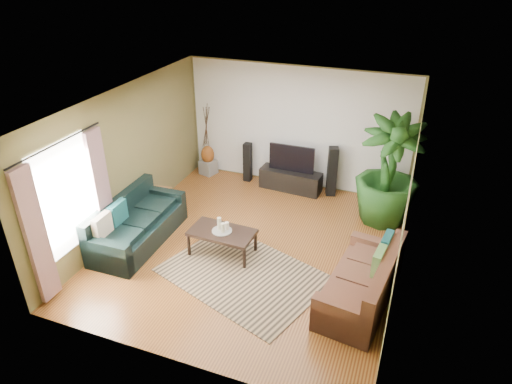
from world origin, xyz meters
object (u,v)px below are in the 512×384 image
at_px(sofa_left, 138,221).
at_px(television, 292,158).
at_px(side_table, 159,201).
at_px(speaker_right, 332,171).
at_px(potted_plant, 388,171).
at_px(sofa_right, 361,278).
at_px(speaker_left, 248,162).
at_px(vase, 208,155).
at_px(pedestal, 208,167).
at_px(coffee_table, 222,242).
at_px(tv_stand, 291,180).

bearing_deg(sofa_left, television, -35.34).
height_order(sofa_left, side_table, sofa_left).
relative_size(speaker_right, potted_plant, 0.52).
height_order(sofa_right, television, television).
bearing_deg(side_table, speaker_left, 59.09).
bearing_deg(side_table, vase, 85.26).
bearing_deg(sofa_left, side_table, 11.03).
relative_size(sofa_right, speaker_right, 1.73).
bearing_deg(potted_plant, pedestal, 170.65).
xyz_separation_m(coffee_table, speaker_left, (-0.64, 2.83, 0.23)).
bearing_deg(coffee_table, potted_plant, 42.76).
bearing_deg(potted_plant, sofa_left, -150.23).
bearing_deg(sofa_right, coffee_table, -91.29).
bearing_deg(coffee_table, television, 83.36).
relative_size(coffee_table, side_table, 2.37).
distance_m(speaker_right, pedestal, 3.00).
relative_size(speaker_right, vase, 2.57).
xyz_separation_m(coffee_table, television, (0.43, 2.76, 0.52)).
bearing_deg(tv_stand, pedestal, -178.57).
relative_size(speaker_right, pedestal, 3.29).
height_order(sofa_right, side_table, sofa_right).
distance_m(speaker_right, vase, 2.98).
bearing_deg(side_table, sofa_right, -16.25).
distance_m(coffee_table, tv_stand, 2.77).
bearing_deg(coffee_table, speaker_left, 104.89).
bearing_deg(sofa_left, pedestal, 0.20).
bearing_deg(speaker_left, coffee_table, -76.80).
relative_size(vase, side_table, 0.90).
relative_size(tv_stand, speaker_left, 1.50).
bearing_deg(sofa_left, potted_plant, -61.21).
distance_m(sofa_right, speaker_right, 3.42).
xyz_separation_m(sofa_right, pedestal, (-4.13, 3.22, -0.26)).
distance_m(speaker_left, speaker_right, 1.96).
bearing_deg(television, speaker_right, 4.91).
distance_m(coffee_table, speaker_right, 3.14).
xyz_separation_m(sofa_left, sofa_right, (4.06, -0.19, 0.00)).
bearing_deg(television, coffee_table, -98.88).
relative_size(sofa_left, speaker_left, 2.27).
bearing_deg(potted_plant, television, 163.68).
relative_size(sofa_left, tv_stand, 1.51).
bearing_deg(pedestal, speaker_right, 0.00).
distance_m(speaker_left, potted_plant, 3.28).
bearing_deg(sofa_right, vase, -120.35).
height_order(coffee_table, vase, vase).
height_order(sofa_right, speaker_right, speaker_right).
bearing_deg(sofa_left, vase, 0.20).
height_order(coffee_table, tv_stand, coffee_table).
xyz_separation_m(coffee_table, tv_stand, (0.43, 2.74, -0.00)).
bearing_deg(pedestal, tv_stand, -2.66).
bearing_deg(speaker_right, potted_plant, -47.73).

